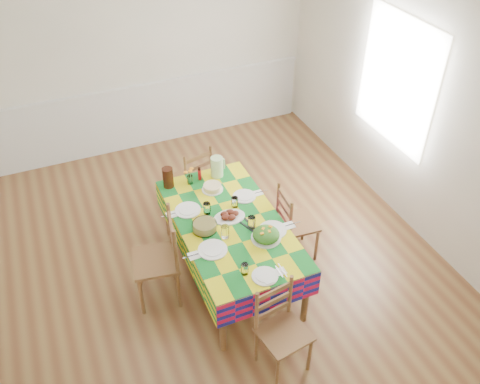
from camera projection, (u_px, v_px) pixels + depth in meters
name	position (u px, v px, depth m)	size (l,w,h in m)	color
room	(210.00, 153.00, 4.58)	(4.58, 5.08, 2.78)	brown
wainscot	(149.00, 113.00, 6.91)	(4.41, 0.06, 0.92)	silver
window_right	(396.00, 81.00, 5.40)	(1.40, 1.40, 0.00)	white
dining_table	(230.00, 228.00, 4.88)	(0.97, 1.80, 0.70)	brown
setting_near_head	(258.00, 273.00, 4.28)	(0.37, 0.25, 0.11)	white
setting_left_near	(217.00, 243.00, 4.56)	(0.49, 0.29, 0.13)	white
setting_left_far	(194.00, 210.00, 4.93)	(0.46, 0.28, 0.12)	white
setting_right_near	(266.00, 227.00, 4.73)	(0.49, 0.28, 0.13)	white
setting_right_far	(241.00, 198.00, 5.07)	(0.44, 0.26, 0.11)	white
meat_platter	(229.00, 216.00, 4.86)	(0.31, 0.22, 0.06)	white
salad_platter	(266.00, 235.00, 4.62)	(0.28, 0.28, 0.12)	white
pasta_bowl	(205.00, 226.00, 4.72)	(0.23, 0.23, 0.08)	white
cake	(212.00, 188.00, 5.20)	(0.22, 0.22, 0.06)	white
serving_utensils	(248.00, 225.00, 4.79)	(0.13, 0.29, 0.01)	black
flower_vase	(190.00, 177.00, 5.26)	(0.12, 0.10, 0.19)	white
hot_sauce	(200.00, 174.00, 5.32)	(0.04, 0.04, 0.15)	red
green_pitcher	(217.00, 167.00, 5.35)	(0.13, 0.13, 0.23)	#B3DC9B
tea_pitcher	(168.00, 178.00, 5.20)	(0.11, 0.11, 0.22)	#32150B
name_card	(270.00, 283.00, 4.22)	(0.08, 0.03, 0.02)	white
chair_near	(281.00, 330.00, 4.18)	(0.44, 0.42, 0.87)	brown
chair_far	(194.00, 179.00, 5.81)	(0.47, 0.45, 0.88)	brown
chair_left	(160.00, 259.00, 4.74)	(0.48, 0.50, 0.98)	brown
chair_right	(294.00, 223.00, 5.22)	(0.39, 0.41, 0.87)	brown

